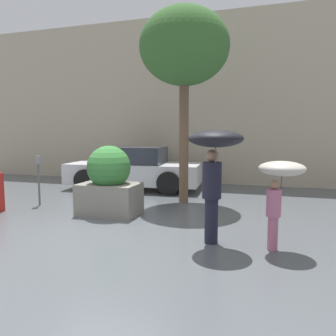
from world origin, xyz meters
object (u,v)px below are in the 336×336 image
object	(u,v)px
parked_car_near	(135,169)
parking_meter	(38,170)
person_child	(280,180)
person_adult	(214,157)
street_tree	(184,48)
planter_box	(109,182)

from	to	relation	value
parked_car_near	parking_meter	size ratio (longest dim) A/B	3.52
person_child	parking_meter	distance (m)	5.94
parked_car_near	parking_meter	xyz separation A→B (m)	(-1.34, -3.01, 0.26)
parked_car_near	person_adult	bearing A→B (deg)	-149.06
parked_car_near	street_tree	size ratio (longest dim) A/B	0.89
person_child	parked_car_near	size ratio (longest dim) A/B	0.32
parked_car_near	street_tree	distance (m)	4.22
planter_box	parking_meter	size ratio (longest dim) A/B	1.24
person_adult	parked_car_near	bearing A→B (deg)	-174.35
planter_box	person_adult	xyz separation A→B (m)	(2.57, -1.33, 0.72)
person_child	parked_car_near	world-z (taller)	person_child
person_adult	street_tree	size ratio (longest dim) A/B	0.38
planter_box	street_tree	world-z (taller)	street_tree
person_adult	street_tree	xyz separation A→B (m)	(-1.30, 3.08, 2.51)
person_adult	parked_car_near	xyz separation A→B (m)	(-3.37, 4.66, -0.81)
street_tree	parking_meter	xyz separation A→B (m)	(-3.41, -1.43, -3.05)
planter_box	person_adult	world-z (taller)	person_adult
person_child	street_tree	distance (m)	4.75
planter_box	street_tree	size ratio (longest dim) A/B	0.31
planter_box	street_tree	distance (m)	3.88
person_adult	person_child	world-z (taller)	person_adult
person_child	parking_meter	bearing A→B (deg)	158.06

